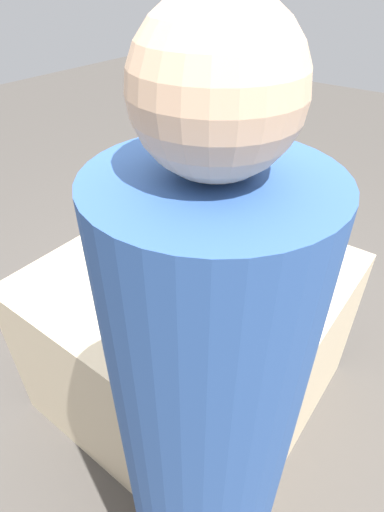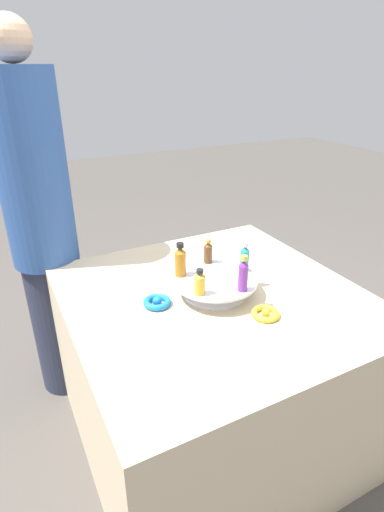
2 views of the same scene
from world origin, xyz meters
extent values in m
plane|color=#4C4742|center=(0.00, 0.00, 0.00)|extent=(12.00, 12.00, 0.00)
cube|color=beige|center=(0.00, 0.00, 0.36)|extent=(1.06, 1.06, 0.72)
cylinder|color=silver|center=(0.00, 0.00, 0.72)|extent=(0.23, 0.23, 0.01)
cylinder|color=silver|center=(0.00, 0.00, 0.75)|extent=(0.12, 0.12, 0.05)
cylinder|color=silver|center=(0.00, 0.00, 0.78)|extent=(0.31, 0.31, 0.01)
cylinder|color=brown|center=(0.04, 0.12, 0.82)|extent=(0.03, 0.03, 0.07)
cone|color=brown|center=(0.04, 0.12, 0.87)|extent=(0.03, 0.03, 0.02)
cylinder|color=#B79338|center=(0.04, 0.12, 0.88)|extent=(0.02, 0.02, 0.01)
cylinder|color=#AD6B19|center=(-0.10, 0.07, 0.83)|extent=(0.04, 0.04, 0.09)
cone|color=#AD6B19|center=(-0.10, 0.07, 0.89)|extent=(0.04, 0.04, 0.02)
cylinder|color=black|center=(-0.10, 0.07, 0.91)|extent=(0.03, 0.03, 0.02)
cylinder|color=gold|center=(-0.10, -0.08, 0.82)|extent=(0.04, 0.04, 0.07)
cone|color=gold|center=(-0.10, -0.08, 0.86)|extent=(0.04, 0.04, 0.01)
cylinder|color=black|center=(-0.10, -0.08, 0.88)|extent=(0.02, 0.02, 0.01)
cylinder|color=#702D93|center=(0.04, -0.12, 0.84)|extent=(0.03, 0.03, 0.10)
cone|color=#702D93|center=(0.04, -0.12, 0.89)|extent=(0.03, 0.03, 0.02)
cylinder|color=gold|center=(0.04, -0.12, 0.91)|extent=(0.02, 0.02, 0.02)
cylinder|color=teal|center=(0.13, 0.00, 0.83)|extent=(0.03, 0.03, 0.08)
cone|color=teal|center=(0.13, 0.00, 0.88)|extent=(0.03, 0.03, 0.02)
cylinder|color=silver|center=(0.13, 0.00, 0.90)|extent=(0.02, 0.02, 0.01)
torus|color=gold|center=(0.08, -0.20, 0.73)|extent=(0.10, 0.10, 0.02)
sphere|color=gold|center=(0.08, -0.20, 0.73)|extent=(0.03, 0.03, 0.03)
torus|color=#2DB7CC|center=(0.14, 0.17, 0.73)|extent=(0.10, 0.10, 0.02)
sphere|color=#2DB7CC|center=(0.14, 0.17, 0.73)|extent=(0.03, 0.03, 0.03)
torus|color=blue|center=(-0.22, 0.03, 0.73)|extent=(0.10, 0.10, 0.02)
sphere|color=blue|center=(-0.22, 0.03, 0.73)|extent=(0.03, 0.03, 0.03)
cylinder|color=#282D42|center=(-0.50, 0.63, 0.35)|extent=(0.24, 0.24, 0.70)
cylinder|color=#2D5193|center=(-0.50, 0.63, 1.10)|extent=(0.28, 0.28, 0.80)
sphere|color=#D8AD89|center=(-0.50, 0.63, 1.58)|extent=(0.17, 0.17, 0.17)
camera|label=1|loc=(-0.71, 0.94, 1.67)|focal=28.00mm
camera|label=2|loc=(-0.66, -1.10, 1.50)|focal=28.00mm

